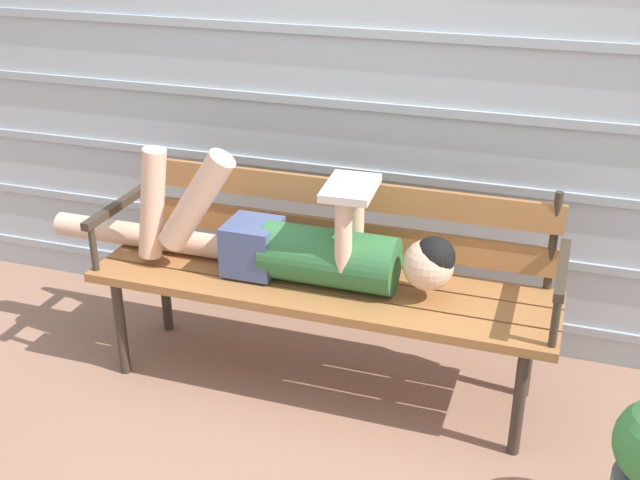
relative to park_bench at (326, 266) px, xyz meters
The scene contains 4 objects.
ground_plane 0.55m from the park_bench, 90.00° to the right, with size 12.00×12.00×0.00m, color #936B56.
house_siding 0.83m from the park_bench, 90.00° to the left, with size 4.83×0.08×2.37m.
park_bench is the anchor object (origin of this frame).
reclining_person 0.18m from the park_bench, 150.68° to the right, with size 1.73×0.26×0.52m.
Camera 1 is at (0.87, -2.43, 1.89)m, focal length 44.37 mm.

